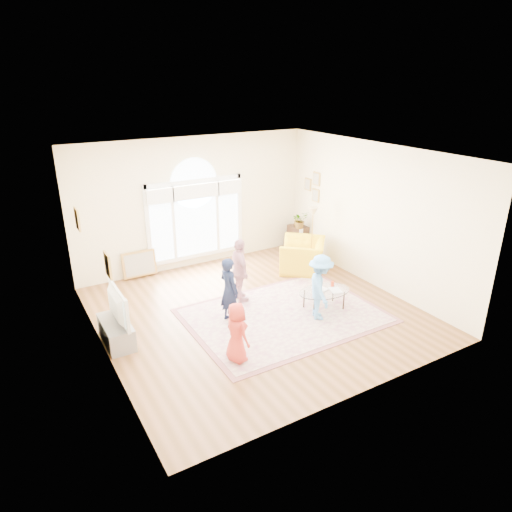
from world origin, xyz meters
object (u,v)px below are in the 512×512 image
armchair (303,255)px  coffee_table (324,292)px  area_rug (284,315)px  tv_console (116,332)px  television (113,306)px

armchair → coffee_table: bearing=17.2°
area_rug → tv_console: size_ratio=3.60×
tv_console → coffee_table: coffee_table is taller
area_rug → armchair: (1.69, 1.73, 0.37)m
television → coffee_table: (4.00, -0.89, -0.33)m
television → area_rug: bearing=-12.9°
area_rug → television: (-3.15, 0.72, 0.72)m
area_rug → armchair: size_ratio=3.08×
tv_console → coffee_table: bearing=-12.5°
armchair → tv_console: bearing=-37.3°
tv_console → television: bearing=-0.0°
area_rug → tv_console: 3.24m
coffee_table → armchair: size_ratio=1.01×
area_rug → coffee_table: bearing=-11.1°
armchair → television: bearing=-37.3°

